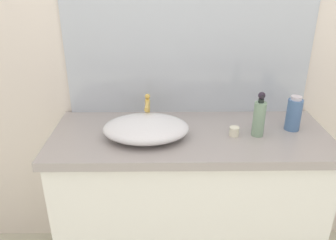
{
  "coord_description": "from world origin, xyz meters",
  "views": [
    {
      "loc": [
        -0.13,
        -1.05,
        1.63
      ],
      "look_at": [
        -0.11,
        0.4,
        0.97
      ],
      "focal_mm": 36.36,
      "sensor_mm": 36.0,
      "label": 1
    }
  ],
  "objects_px": {
    "sink_basin": "(146,128)",
    "soap_dispenser": "(259,117)",
    "lotion_bottle": "(294,114)",
    "candle_jar": "(234,131)"
  },
  "relations": [
    {
      "from": "sink_basin",
      "to": "soap_dispenser",
      "type": "xyz_separation_m",
      "value": [
        0.53,
        0.01,
        0.05
      ]
    },
    {
      "from": "sink_basin",
      "to": "lotion_bottle",
      "type": "height_order",
      "value": "lotion_bottle"
    },
    {
      "from": "sink_basin",
      "to": "lotion_bottle",
      "type": "bearing_deg",
      "value": 6.09
    },
    {
      "from": "sink_basin",
      "to": "soap_dispenser",
      "type": "height_order",
      "value": "soap_dispenser"
    },
    {
      "from": "soap_dispenser",
      "to": "candle_jar",
      "type": "distance_m",
      "value": 0.13
    },
    {
      "from": "soap_dispenser",
      "to": "candle_jar",
      "type": "bearing_deg",
      "value": -178.62
    },
    {
      "from": "soap_dispenser",
      "to": "lotion_bottle",
      "type": "relative_size",
      "value": 1.26
    },
    {
      "from": "candle_jar",
      "to": "lotion_bottle",
      "type": "bearing_deg",
      "value": 12.27
    },
    {
      "from": "sink_basin",
      "to": "candle_jar",
      "type": "distance_m",
      "value": 0.42
    },
    {
      "from": "candle_jar",
      "to": "sink_basin",
      "type": "bearing_deg",
      "value": -178.43
    }
  ]
}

